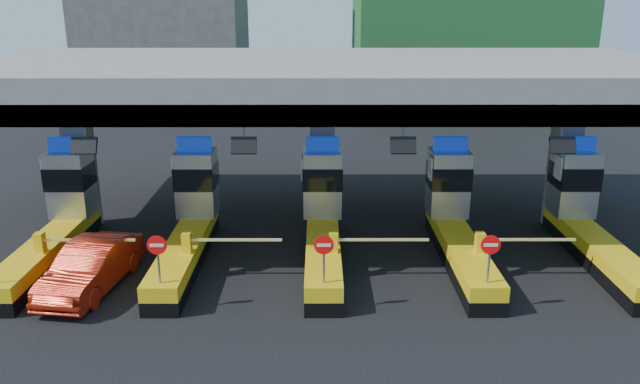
{
  "coord_description": "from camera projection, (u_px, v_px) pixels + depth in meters",
  "views": [
    {
      "loc": [
        -0.16,
        -21.95,
        9.31
      ],
      "look_at": [
        -0.1,
        0.0,
        2.47
      ],
      "focal_mm": 35.0,
      "sensor_mm": 36.0,
      "label": 1
    }
  ],
  "objects": [
    {
      "name": "ground",
      "position": [
        323.0,
        254.0,
        23.72
      ],
      "size": [
        120.0,
        120.0,
        0.0
      ],
      "primitive_type": "plane",
      "color": "black",
      "rests_on": "ground"
    },
    {
      "name": "toll_canopy",
      "position": [
        322.0,
        82.0,
        24.64
      ],
      "size": [
        28.0,
        12.09,
        7.0
      ],
      "color": "slate",
      "rests_on": "ground"
    },
    {
      "name": "toll_lane_far_left",
      "position": [
        59.0,
        217.0,
        23.55
      ],
      "size": [
        4.43,
        8.0,
        4.16
      ],
      "color": "black",
      "rests_on": "ground"
    },
    {
      "name": "toll_lane_left",
      "position": [
        191.0,
        217.0,
        23.56
      ],
      "size": [
        4.43,
        8.0,
        4.16
      ],
      "color": "black",
      "rests_on": "ground"
    },
    {
      "name": "toll_lane_center",
      "position": [
        323.0,
        217.0,
        23.57
      ],
      "size": [
        4.43,
        8.0,
        4.16
      ],
      "color": "black",
      "rests_on": "ground"
    },
    {
      "name": "toll_lane_right",
      "position": [
        455.0,
        217.0,
        23.59
      ],
      "size": [
        4.43,
        8.0,
        4.16
      ],
      "color": "black",
      "rests_on": "ground"
    },
    {
      "name": "toll_lane_far_right",
      "position": [
        586.0,
        217.0,
        23.6
      ],
      "size": [
        4.43,
        8.0,
        4.16
      ],
      "color": "black",
      "rests_on": "ground"
    },
    {
      "name": "bg_building_concrete",
      "position": [
        163.0,
        2.0,
        55.38
      ],
      "size": [
        14.0,
        10.0,
        18.0
      ],
      "primitive_type": "cube",
      "color": "#4C4C49",
      "rests_on": "ground"
    },
    {
      "name": "red_car",
      "position": [
        91.0,
        267.0,
        20.66
      ],
      "size": [
        2.38,
        5.01,
        1.59
      ],
      "primitive_type": "imported",
      "rotation": [
        0.0,
        0.0,
        -0.15
      ],
      "color": "#A31D0C",
      "rests_on": "ground"
    }
  ]
}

